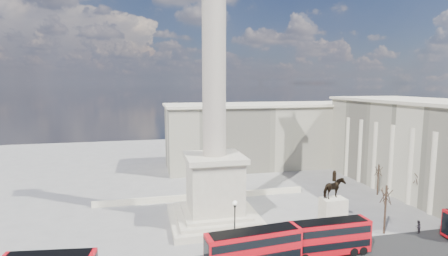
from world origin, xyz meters
TOP-DOWN VIEW (x-y plane):
  - ground at (0.00, 0.00)m, footprint 180.00×180.00m
  - nelsons_column at (0.00, 5.00)m, footprint 14.00×14.00m
  - balustrade_wall at (0.00, 16.00)m, footprint 40.00×0.60m
  - building_east at (45.00, 10.00)m, footprint 19.00×46.00m
  - building_northeast at (20.00, 40.00)m, footprint 51.00×17.00m
  - red_bus_b at (1.77, -9.93)m, footprint 11.81×3.73m
  - red_bus_c at (11.98, -8.91)m, footprint 11.16×2.74m
  - victorian_lamp at (0.50, -5.71)m, footprint 0.60×0.60m
  - equestrian_statue at (16.61, -2.13)m, footprint 4.46×3.35m
  - bare_tree_near at (23.36, -4.98)m, footprint 1.74×1.74m
  - bare_tree_mid at (36.41, 3.33)m, footprint 1.86×1.86m
  - bare_tree_far at (34.04, 10.92)m, footprint 1.57×1.57m
  - pedestrian_walking at (17.66, -5.99)m, footprint 0.72×0.63m
  - pedestrian_standing at (28.26, -6.01)m, footprint 1.19×1.13m
  - pedestrian_crossing at (19.41, 0.01)m, footprint 0.92×1.05m

SIDE VIEW (x-z plane):
  - ground at x=0.00m, z-range 0.00..0.00m
  - balustrade_wall at x=0.00m, z-range 0.00..1.10m
  - pedestrian_walking at x=17.66m, z-range 0.00..1.66m
  - pedestrian_crossing at x=19.41m, z-range 0.00..1.70m
  - pedestrian_standing at x=28.26m, z-range 0.00..1.94m
  - red_bus_c at x=11.98m, z-range 0.11..4.63m
  - red_bus_b at x=1.77m, z-range 0.12..4.82m
  - equestrian_statue at x=16.61m, z-range -1.35..7.82m
  - victorian_lamp at x=0.50m, z-range 0.62..7.63m
  - bare_tree_far at x=34.04m, z-range 1.85..8.27m
  - bare_tree_mid at x=36.41m, z-range 2.03..9.10m
  - bare_tree_near at x=23.36m, z-range 2.19..9.79m
  - building_northeast at x=20.00m, z-range 0.02..16.62m
  - building_east at x=45.00m, z-range 0.02..18.62m
  - nelsons_column at x=0.00m, z-range -12.01..37.84m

